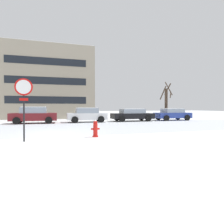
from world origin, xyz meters
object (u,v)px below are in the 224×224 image
(parked_car_white, at_px, (87,115))
(parked_car_black, at_px, (132,115))
(parked_car_blue, at_px, (172,114))
(stop_sign, at_px, (24,97))
(parked_car_maroon, at_px, (34,115))
(fire_hydrant, at_px, (95,128))

(parked_car_white, height_order, parked_car_black, parked_car_white)
(parked_car_blue, bearing_deg, stop_sign, -144.54)
(parked_car_maroon, xyz_separation_m, parked_car_black, (9.93, -0.01, -0.09))
(fire_hydrant, relative_size, parked_car_blue, 0.21)
(stop_sign, relative_size, parked_car_black, 0.62)
(stop_sign, height_order, parked_car_blue, stop_sign)
(fire_hydrant, distance_m, parked_car_maroon, 10.70)
(stop_sign, xyz_separation_m, parked_car_blue, (14.55, 10.36, -1.26))
(stop_sign, xyz_separation_m, parked_car_white, (4.62, 10.36, -1.22))
(fire_hydrant, height_order, parked_car_blue, parked_car_blue)
(parked_car_white, xyz_separation_m, parked_car_blue, (9.93, 0.00, -0.04))
(parked_car_maroon, relative_size, parked_car_blue, 1.03)
(parked_car_blue, bearing_deg, parked_car_white, -179.98)
(parked_car_black, bearing_deg, stop_sign, -132.62)
(parked_car_blue, bearing_deg, parked_car_maroon, 179.75)
(fire_hydrant, xyz_separation_m, parked_car_black, (6.27, 10.05, 0.26))
(parked_car_blue, bearing_deg, fire_hydrant, -138.36)
(stop_sign, distance_m, parked_car_white, 11.41)
(fire_hydrant, height_order, parked_car_black, parked_car_black)
(parked_car_blue, bearing_deg, parked_car_black, 179.33)
(parked_car_maroon, distance_m, parked_car_white, 4.96)
(fire_hydrant, xyz_separation_m, parked_car_maroon, (-3.66, 10.05, 0.35))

